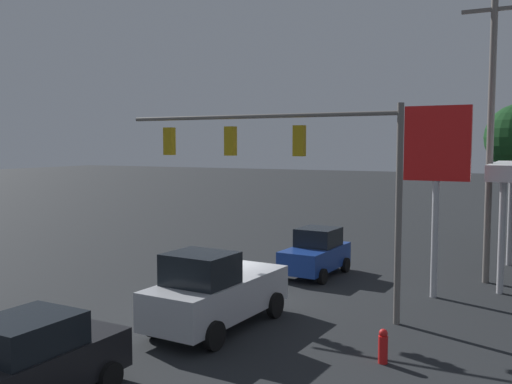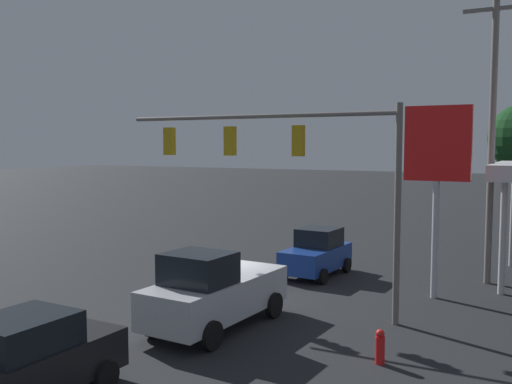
{
  "view_description": "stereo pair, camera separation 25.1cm",
  "coord_description": "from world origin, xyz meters",
  "px_view_note": "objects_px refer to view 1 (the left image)",
  "views": [
    {
      "loc": [
        -9.53,
        16.68,
        5.47
      ],
      "look_at": [
        0.0,
        -2.0,
        3.73
      ],
      "focal_mm": 40.0,
      "sensor_mm": 36.0,
      "label": 1
    },
    {
      "loc": [
        -9.75,
        16.56,
        5.47
      ],
      "look_at": [
        0.0,
        -2.0,
        3.73
      ],
      "focal_mm": 40.0,
      "sensor_mm": 36.0,
      "label": 2
    }
  ],
  "objects_px": {
    "utility_pole": "(490,133)",
    "hatchback_crossing": "(316,253)",
    "pickup_parked": "(215,292)",
    "price_sign": "(437,156)",
    "sedan_waiting": "(27,363)",
    "traffic_signal_assembly": "(284,157)",
    "fire_hydrant": "(383,346)"
  },
  "relations": [
    {
      "from": "utility_pole",
      "to": "hatchback_crossing",
      "type": "bearing_deg",
      "value": 15.81
    },
    {
      "from": "pickup_parked",
      "to": "utility_pole",
      "type": "bearing_deg",
      "value": 149.29
    },
    {
      "from": "price_sign",
      "to": "hatchback_crossing",
      "type": "relative_size",
      "value": 1.76
    },
    {
      "from": "hatchback_crossing",
      "to": "sedan_waiting",
      "type": "bearing_deg",
      "value": -0.66
    },
    {
      "from": "price_sign",
      "to": "pickup_parked",
      "type": "relative_size",
      "value": 1.29
    },
    {
      "from": "traffic_signal_assembly",
      "to": "price_sign",
      "type": "bearing_deg",
      "value": -139.41
    },
    {
      "from": "hatchback_crossing",
      "to": "pickup_parked",
      "type": "bearing_deg",
      "value": 2.17
    },
    {
      "from": "utility_pole",
      "to": "sedan_waiting",
      "type": "bearing_deg",
      "value": 64.96
    },
    {
      "from": "hatchback_crossing",
      "to": "fire_hydrant",
      "type": "relative_size",
      "value": 4.42
    },
    {
      "from": "fire_hydrant",
      "to": "utility_pole",
      "type": "bearing_deg",
      "value": -98.3
    },
    {
      "from": "utility_pole",
      "to": "pickup_parked",
      "type": "bearing_deg",
      "value": 55.77
    },
    {
      "from": "price_sign",
      "to": "utility_pole",
      "type": "bearing_deg",
      "value": -114.65
    },
    {
      "from": "price_sign",
      "to": "fire_hydrant",
      "type": "xyz_separation_m",
      "value": [
        0.02,
        7.0,
        -4.64
      ]
    },
    {
      "from": "traffic_signal_assembly",
      "to": "pickup_parked",
      "type": "height_order",
      "value": "traffic_signal_assembly"
    },
    {
      "from": "price_sign",
      "to": "pickup_parked",
      "type": "xyz_separation_m",
      "value": [
        5.18,
        6.57,
        -3.97
      ]
    },
    {
      "from": "utility_pole",
      "to": "price_sign",
      "type": "bearing_deg",
      "value": 65.35
    },
    {
      "from": "traffic_signal_assembly",
      "to": "sedan_waiting",
      "type": "distance_m",
      "value": 10.15
    },
    {
      "from": "sedan_waiting",
      "to": "fire_hydrant",
      "type": "height_order",
      "value": "sedan_waiting"
    },
    {
      "from": "pickup_parked",
      "to": "fire_hydrant",
      "type": "bearing_deg",
      "value": 88.72
    },
    {
      "from": "sedan_waiting",
      "to": "pickup_parked",
      "type": "xyz_separation_m",
      "value": [
        -0.81,
        -6.2,
        0.16
      ]
    },
    {
      "from": "fire_hydrant",
      "to": "traffic_signal_assembly",
      "type": "bearing_deg",
      "value": -38.27
    },
    {
      "from": "traffic_signal_assembly",
      "to": "utility_pole",
      "type": "distance_m",
      "value": 8.97
    },
    {
      "from": "utility_pole",
      "to": "price_sign",
      "type": "relative_size",
      "value": 1.64
    },
    {
      "from": "traffic_signal_assembly",
      "to": "hatchback_crossing",
      "type": "distance_m",
      "value": 6.54
    },
    {
      "from": "traffic_signal_assembly",
      "to": "fire_hydrant",
      "type": "height_order",
      "value": "traffic_signal_assembly"
    },
    {
      "from": "traffic_signal_assembly",
      "to": "utility_pole",
      "type": "xyz_separation_m",
      "value": [
        -5.73,
        -6.85,
        0.83
      ]
    },
    {
      "from": "traffic_signal_assembly",
      "to": "hatchback_crossing",
      "type": "relative_size",
      "value": 2.56
    },
    {
      "from": "pickup_parked",
      "to": "sedan_waiting",
      "type": "bearing_deg",
      "value": -3.95
    },
    {
      "from": "traffic_signal_assembly",
      "to": "fire_hydrant",
      "type": "relative_size",
      "value": 11.33
    },
    {
      "from": "traffic_signal_assembly",
      "to": "utility_pole",
      "type": "relative_size",
      "value": 0.89
    },
    {
      "from": "price_sign",
      "to": "sedan_waiting",
      "type": "relative_size",
      "value": 1.53
    },
    {
      "from": "price_sign",
      "to": "hatchback_crossing",
      "type": "xyz_separation_m",
      "value": [
        5.03,
        -1.35,
        -4.14
      ]
    }
  ]
}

